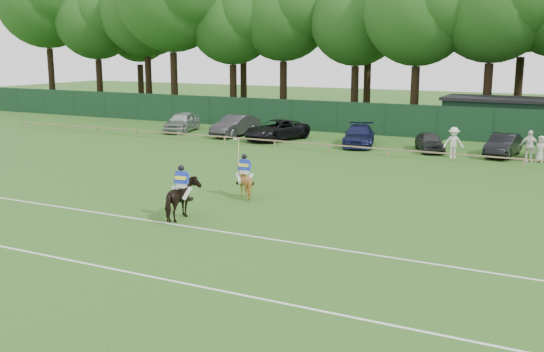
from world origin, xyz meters
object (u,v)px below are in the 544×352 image
Objects in this scene: estate_black at (503,145)px; spectator_mid at (529,146)px; horse_dark at (182,199)px; spectator_right at (541,149)px; sedan_silver at (182,122)px; hatch_grey at (430,142)px; sedan_grey at (235,126)px; sedan_navy at (359,136)px; utility_shed at (501,117)px; horse_chestnut at (244,182)px; suv_black at (276,130)px; spectator_left at (454,143)px.

estate_black is 2.13m from spectator_mid.
spectator_right is at bearing -128.04° from horse_dark.
horse_dark is at bearing -140.13° from spectator_mid.
hatch_grey is at bearing -16.58° from sedan_silver.
sedan_grey is at bearing 153.45° from hatch_grey.
horse_dark is 21.80m from hatch_grey.
spectator_mid reaches higher than sedan_navy.
sedan_grey is 0.57× the size of utility_shed.
utility_shed reaches higher than spectator_mid.
hatch_grey is at bearing 147.88° from spectator_mid.
sedan_grey is 10.16m from sedan_navy.
suv_black is (-6.95, 16.95, 0.04)m from horse_chestnut.
sedan_navy is at bearing -16.73° from sedan_silver.
spectator_right reaches higher than sedan_navy.
spectator_mid is (21.27, -1.66, 0.16)m from sedan_grey.
spectator_mid is at bearing -73.24° from utility_shed.
sedan_silver is 1.25× the size of hatch_grey.
spectator_mid is 1.21× the size of spectator_right.
spectator_mid is (26.42, -1.93, 0.16)m from sedan_silver.
sedan_grey is 3.06× the size of spectator_right.
spectator_right reaches higher than suv_black.
horse_chestnut is at bearing -106.20° from utility_shed.
sedan_silver is 2.44× the size of spectator_left.
horse_chestnut is 0.28× the size of sedan_navy.
sedan_silver is (-15.52, 22.07, -0.03)m from horse_dark.
estate_black is at bearing -15.59° from sedan_navy.
sedan_navy is at bearing 153.67° from hatch_grey.
utility_shed is at bearing 60.88° from spectator_left.
estate_black is (9.26, 21.48, -0.12)m from horse_dark.
estate_black is at bearing -80.92° from utility_shed.
sedan_grey is at bearing 153.79° from spectator_mid.
horse_dark reaches higher than sedan_grey.
suv_black is 11.30m from hatch_grey.
horse_dark is at bearing 80.45° from horse_chestnut.
utility_shed reaches higher than sedan_silver.
estate_black is 3.34m from spectator_left.
sedan_grey is 2.53× the size of spectator_mid.
hatch_grey is (4.71, 21.28, -0.18)m from horse_dark.
utility_shed is at bearing 104.38° from estate_black.
utility_shed is at bearing 48.85° from suv_black.
hatch_grey is at bearing -111.05° from horse_dark.
horse_chestnut is at bearing -103.90° from sedan_navy.
sedan_grey is 1.13× the size of estate_black.
sedan_navy is at bearing 151.66° from spectator_mid.
hatch_grey is at bearing 114.00° from spectator_left.
sedan_navy is at bearing -97.96° from horse_dark.
spectator_mid is (4.30, 0.66, -0.00)m from spectator_left.
sedan_grey is 0.97× the size of sedan_navy.
sedan_silver is (-15.88, 17.69, 0.09)m from horse_chestnut.
horse_dark is at bearing -108.02° from estate_black.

